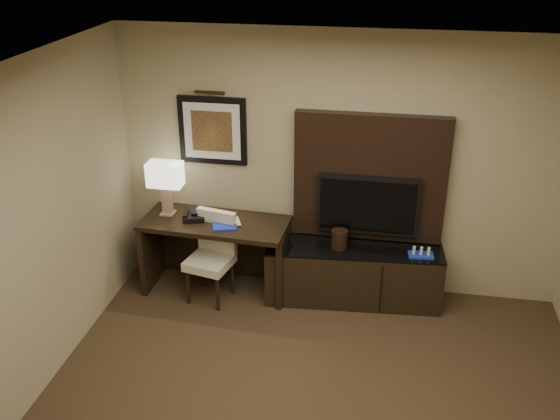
% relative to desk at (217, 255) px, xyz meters
% --- Properties ---
extents(ceiling, '(4.50, 5.00, 0.01)m').
position_rel_desk_xyz_m(ceiling, '(1.22, -2.15, 2.30)').
color(ceiling, silver).
rests_on(ceiling, wall_back).
extents(wall_back, '(4.50, 0.01, 2.70)m').
position_rel_desk_xyz_m(wall_back, '(1.22, 0.35, 0.95)').
color(wall_back, tan).
rests_on(wall_back, floor).
extents(desk, '(1.53, 0.72, 0.80)m').
position_rel_desk_xyz_m(desk, '(0.00, 0.00, 0.00)').
color(desk, black).
rests_on(desk, floor).
extents(credenza, '(1.80, 0.62, 0.61)m').
position_rel_desk_xyz_m(credenza, '(1.43, 0.05, -0.10)').
color(credenza, black).
rests_on(credenza, floor).
extents(tv_wall_panel, '(1.50, 0.12, 1.30)m').
position_rel_desk_xyz_m(tv_wall_panel, '(1.52, 0.29, 0.87)').
color(tv_wall_panel, black).
rests_on(tv_wall_panel, wall_back).
extents(tv, '(1.00, 0.08, 0.60)m').
position_rel_desk_xyz_m(tv, '(1.52, 0.19, 0.62)').
color(tv, black).
rests_on(tv, tv_wall_panel).
extents(artwork, '(0.70, 0.04, 0.70)m').
position_rel_desk_xyz_m(artwork, '(-0.08, 0.33, 1.25)').
color(artwork, black).
rests_on(artwork, wall_back).
extents(picture_light, '(0.04, 0.04, 0.30)m').
position_rel_desk_xyz_m(picture_light, '(-0.08, 0.29, 1.65)').
color(picture_light, '#3D2913').
rests_on(picture_light, wall_back).
extents(desk_chair, '(0.52, 0.57, 0.88)m').
position_rel_desk_xyz_m(desk_chair, '(-0.01, -0.20, 0.04)').
color(desk_chair, '#EAE6C4').
rests_on(desk_chair, floor).
extents(table_lamp, '(0.40, 0.26, 0.61)m').
position_rel_desk_xyz_m(table_lamp, '(-0.52, 0.08, 0.70)').
color(table_lamp, tan).
rests_on(table_lamp, desk).
extents(desk_phone, '(0.25, 0.23, 0.11)m').
position_rel_desk_xyz_m(desk_phone, '(-0.21, 0.00, 0.45)').
color(desk_phone, black).
rests_on(desk_phone, desk).
extents(blue_folder, '(0.32, 0.37, 0.02)m').
position_rel_desk_xyz_m(blue_folder, '(0.11, -0.06, 0.41)').
color(blue_folder, '#1B2DB2').
rests_on(blue_folder, desk).
extents(book, '(0.15, 0.08, 0.20)m').
position_rel_desk_xyz_m(book, '(0.12, -0.04, 0.50)').
color(book, gray).
rests_on(book, desk).
extents(ice_bucket, '(0.18, 0.18, 0.18)m').
position_rel_desk_xyz_m(ice_bucket, '(1.27, 0.03, 0.30)').
color(ice_bucket, black).
rests_on(ice_bucket, credenza).
extents(minibar_tray, '(0.25, 0.16, 0.09)m').
position_rel_desk_xyz_m(minibar_tray, '(2.08, -0.01, 0.25)').
color(minibar_tray, '#1B34B1').
rests_on(minibar_tray, credenza).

